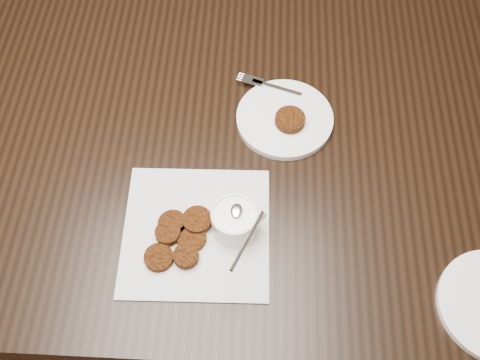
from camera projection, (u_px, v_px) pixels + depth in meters
The scene contains 6 objects.
floor at pixel (188, 313), 1.77m from camera, with size 4.00×4.00×0.00m, color #54301D.
table at pixel (181, 212), 1.53m from camera, with size 1.50×0.96×0.75m, color black.
napkin at pixel (196, 232), 1.08m from camera, with size 0.28×0.28×0.00m, color silver.
sauce_ramekin at pixel (234, 213), 1.03m from camera, with size 0.12×0.12×0.12m, color white, non-canonical shape.
patty_cluster at pixel (179, 235), 1.06m from camera, with size 0.19×0.19×0.02m, color #672E0D, non-canonical shape.
plate_with_patty at pixel (285, 116), 1.21m from camera, with size 0.21×0.21×0.03m, color white, non-canonical shape.
Camera 1 is at (0.19, -0.54, 1.73)m, focal length 41.86 mm.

